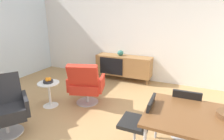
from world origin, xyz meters
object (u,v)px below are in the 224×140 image
(dining_chair_near_window, at_px, (139,122))
(dining_chair_back_left, at_px, (184,111))
(sideboard, at_px, (124,65))
(side_table_round, at_px, (49,91))
(lounge_chair_red, at_px, (86,84))
(armchair_black_shell, at_px, (3,106))
(fruit_bowl, at_px, (48,81))
(dining_table, at_px, (217,123))
(vase_cobalt, at_px, (120,53))

(dining_chair_near_window, distance_m, dining_chair_back_left, 0.78)
(sideboard, xyz_separation_m, side_table_round, (-0.86, -2.10, -0.12))
(dining_chair_back_left, xyz_separation_m, lounge_chair_red, (-1.96, 0.37, -0.00))
(dining_chair_back_left, bearing_deg, dining_chair_near_window, -134.06)
(sideboard, height_order, armchair_black_shell, armchair_black_shell)
(lounge_chair_red, bearing_deg, dining_chair_near_window, -33.11)
(dining_chair_near_window, bearing_deg, lounge_chair_red, 146.89)
(sideboard, relative_size, dining_chair_near_window, 1.87)
(dining_chair_back_left, relative_size, fruit_bowl, 4.28)
(dining_table, distance_m, lounge_chair_red, 2.50)
(dining_chair_near_window, distance_m, lounge_chair_red, 1.70)
(sideboard, relative_size, armchair_black_shell, 1.69)
(vase_cobalt, xyz_separation_m, dining_table, (2.21, -2.65, -0.10))
(vase_cobalt, bearing_deg, fruit_bowl, -109.89)
(dining_chair_near_window, bearing_deg, armchair_black_shell, -168.35)
(armchair_black_shell, height_order, side_table_round, armchair_black_shell)
(dining_chair_back_left, distance_m, lounge_chair_red, 1.99)
(lounge_chair_red, bearing_deg, armchair_black_shell, -117.12)
(dining_chair_back_left, relative_size, side_table_round, 1.65)
(vase_cobalt, xyz_separation_m, fruit_bowl, (-0.76, -2.10, -0.23))
(dining_chair_near_window, xyz_separation_m, side_table_round, (-2.08, 0.55, -0.15))
(sideboard, xyz_separation_m, lounge_chair_red, (-0.20, -1.73, 0.03))
(dining_table, relative_size, armchair_black_shell, 1.69)
(dining_table, bearing_deg, dining_chair_back_left, 121.95)
(dining_chair_near_window, bearing_deg, dining_table, -0.04)
(vase_cobalt, height_order, lounge_chair_red, lounge_chair_red)
(vase_cobalt, bearing_deg, side_table_round, -109.93)
(vase_cobalt, relative_size, lounge_chair_red, 0.19)
(lounge_chair_red, relative_size, armchair_black_shell, 1.00)
(dining_chair_back_left, xyz_separation_m, armchair_black_shell, (-2.66, -0.99, -0.00))
(dining_chair_back_left, bearing_deg, fruit_bowl, -179.79)
(armchair_black_shell, xyz_separation_m, fruit_bowl, (0.04, 0.99, 0.10))
(dining_chair_back_left, bearing_deg, lounge_chair_red, 169.37)
(vase_cobalt, bearing_deg, sideboard, -1.06)
(dining_chair_back_left, distance_m, fruit_bowl, 2.62)
(dining_chair_near_window, bearing_deg, dining_chair_back_left, 45.94)
(fruit_bowl, bearing_deg, vase_cobalt, 70.11)
(sideboard, bearing_deg, side_table_round, -112.35)
(armchair_black_shell, relative_size, side_table_round, 1.82)
(sideboard, distance_m, dining_chair_back_left, 2.73)
(dining_chair_near_window, distance_m, fruit_bowl, 2.15)
(dining_table, bearing_deg, lounge_chair_red, 158.13)
(armchair_black_shell, distance_m, side_table_round, 1.00)
(lounge_chair_red, bearing_deg, vase_cobalt, 86.59)
(armchair_black_shell, bearing_deg, dining_chair_back_left, 20.52)
(lounge_chair_red, relative_size, side_table_round, 1.82)
(dining_chair_back_left, bearing_deg, dining_table, -58.05)
(lounge_chair_red, xyz_separation_m, fruit_bowl, (-0.66, -0.38, 0.10))
(sideboard, distance_m, dining_chair_near_window, 2.92)
(dining_table, distance_m, fruit_bowl, 3.02)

